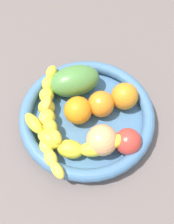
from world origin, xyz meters
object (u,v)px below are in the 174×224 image
(orange_mid_left, at_px, (78,110))
(tomato_red, at_px, (128,142))
(orange_mid_right, at_px, (125,96))
(peach_blush, at_px, (102,140))
(banana_draped_right, at_px, (72,142))
(banana_draped_left, at_px, (49,105))
(mango_green, at_px, (75,81))
(orange_front, at_px, (101,104))
(banana_arching_top, at_px, (48,138))
(fruit_bowl, at_px, (87,116))

(orange_mid_left, distance_m, tomato_red, 0.14)
(orange_mid_right, xyz_separation_m, peach_blush, (0.11, 0.07, 0.00))
(banana_draped_right, bearing_deg, banana_draped_left, -90.64)
(tomato_red, bearing_deg, banana_draped_right, -30.31)
(banana_draped_left, distance_m, mango_green, 0.09)
(tomato_red, xyz_separation_m, mango_green, (0.02, -0.20, 0.01))
(banana_draped_right, height_order, tomato_red, tomato_red)
(mango_green, distance_m, peach_blush, 0.17)
(mango_green, bearing_deg, banana_draped_left, 16.04)
(banana_draped_left, distance_m, orange_mid_right, 0.19)
(banana_draped_left, height_order, orange_mid_right, orange_mid_right)
(tomato_red, distance_m, peach_blush, 0.06)
(orange_front, relative_size, orange_mid_right, 0.96)
(peach_blush, bearing_deg, orange_mid_left, -86.21)
(banana_draped_left, xyz_separation_m, orange_mid_right, (-0.17, 0.08, 0.00))
(banana_draped_left, relative_size, banana_arching_top, 1.02)
(banana_draped_left, relative_size, orange_front, 3.21)
(banana_draped_right, xyz_separation_m, banana_arching_top, (0.04, -0.04, -0.00))
(fruit_bowl, distance_m, banana_arching_top, 0.11)
(orange_front, height_order, mango_green, mango_green)
(banana_draped_right, relative_size, orange_mid_left, 2.74)
(orange_mid_right, bearing_deg, peach_blush, 32.27)
(banana_arching_top, height_order, orange_front, orange_front)
(fruit_bowl, xyz_separation_m, tomato_red, (-0.04, 0.11, 0.02))
(banana_draped_left, bearing_deg, peach_blush, 111.91)
(fruit_bowl, height_order, mango_green, mango_green)
(orange_front, height_order, peach_blush, peach_blush)
(tomato_red, bearing_deg, banana_draped_left, -58.71)
(orange_mid_right, distance_m, tomato_red, 0.12)
(orange_mid_left, distance_m, mango_green, 0.08)
(banana_draped_left, xyz_separation_m, orange_front, (-0.11, 0.06, 0.00))
(fruit_bowl, bearing_deg, banana_draped_right, 34.97)
(orange_mid_right, bearing_deg, banana_draped_right, 12.45)
(orange_mid_right, bearing_deg, tomato_red, 58.46)
(banana_draped_left, xyz_separation_m, orange_mid_left, (-0.05, 0.05, 0.00))
(orange_mid_left, bearing_deg, peach_blush, 93.79)
(banana_draped_left, xyz_separation_m, peach_blush, (-0.06, 0.15, 0.01))
(banana_draped_left, distance_m, orange_front, 0.13)
(orange_front, bearing_deg, orange_mid_right, 169.60)
(banana_arching_top, xyz_separation_m, peach_blush, (-0.10, 0.07, 0.01))
(banana_draped_right, xyz_separation_m, mango_green, (-0.09, -0.14, 0.01))
(banana_draped_left, height_order, mango_green, mango_green)
(mango_green, bearing_deg, banana_arching_top, 37.45)
(fruit_bowl, distance_m, mango_green, 0.10)
(banana_arching_top, xyz_separation_m, tomato_red, (-0.15, 0.10, 0.00))
(mango_green, bearing_deg, banana_draped_right, 57.31)
(orange_front, distance_m, peach_blush, 0.10)
(mango_green, height_order, peach_blush, mango_green)
(fruit_bowl, height_order, banana_draped_left, banana_draped_left)
(orange_mid_left, bearing_deg, tomato_red, 113.64)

